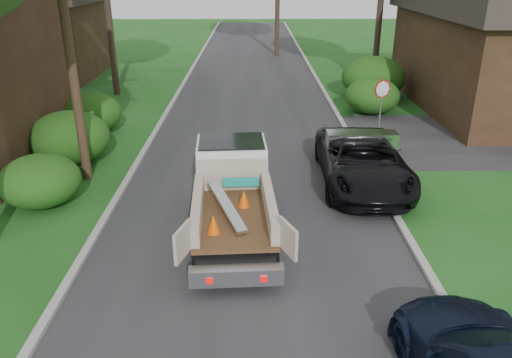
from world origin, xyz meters
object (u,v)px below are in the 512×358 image
Objects in this scene: stop_sign at (382,97)px; house_left_far at (36,27)px; flatbed_truck at (233,185)px; black_pickup at (363,161)px; utility_pole at (65,17)px.

stop_sign is 0.33× the size of house_left_far.
black_pickup is at bearing 29.70° from flatbed_truck.
house_left_far is 1.32× the size of black_pickup.
utility_pole is 1.32× the size of house_left_far.
black_pickup is at bearing -109.57° from stop_sign.
utility_pole reaches higher than house_left_far.
utility_pole is at bearing 178.70° from black_pickup.
black_pickup is at bearing -3.03° from utility_pole.
utility_pole is 1.75× the size of black_pickup.
house_left_far is at bearing 115.23° from utility_pole.
stop_sign reaches higher than flatbed_truck.
flatbed_truck is at bearing -145.32° from black_pickup.
stop_sign is 4.88m from black_pickup.
flatbed_truck is (4.98, -3.14, -4.06)m from utility_pole.
stop_sign is at bearing 48.23° from flatbed_truck.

